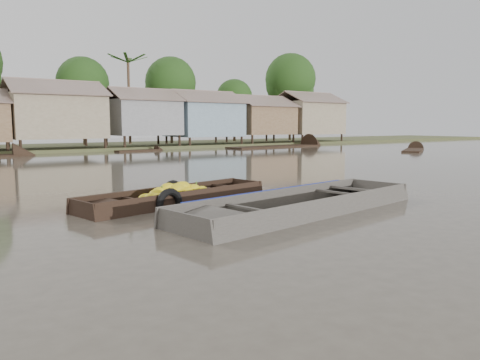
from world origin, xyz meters
TOP-DOWN VIEW (x-y plane):
  - ground at (0.00, 0.00)m, footprint 120.00×120.00m
  - riverbank at (3.03, 31.86)m, footprint 120.00×12.47m
  - banana_boat at (-1.03, 3.31)m, footprint 5.69×2.44m
  - viewer_boat at (0.89, 0.52)m, footprint 7.31×2.93m
  - distant_boats at (9.31, 23.83)m, footprint 47.61×14.80m

SIDE VIEW (x-z plane):
  - distant_boats at x=9.31m, z-range -0.22..0.12m
  - ground at x=0.00m, z-range 0.00..0.00m
  - viewer_boat at x=0.89m, z-range -0.23..0.34m
  - banana_boat at x=-1.03m, z-range -0.24..0.55m
  - riverbank at x=3.03m, z-range -2.04..8.18m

